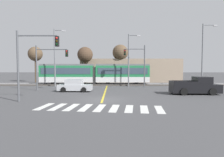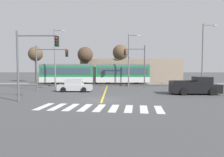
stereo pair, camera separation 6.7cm
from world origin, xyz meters
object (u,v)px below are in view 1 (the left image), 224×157
object	(u,v)px
traffic_light_far_right	(138,60)
traffic_light_mid_left	(48,61)
sedan_crossing	(75,86)
bare_tree_east	(120,53)
pickup_truck	(196,87)
street_lamp_centre	(130,57)
street_lamp_west	(56,55)
bare_tree_west	(85,55)
street_lamp_east	(204,52)
bare_tree_far_west	(35,54)
light_rail_tram	(95,73)
traffic_light_near_left	(32,55)

from	to	relation	value
traffic_light_far_right	traffic_light_mid_left	distance (m)	13.02
sedan_crossing	bare_tree_east	distance (m)	17.14
pickup_truck	street_lamp_centre	xyz separation A→B (m)	(-6.80, 8.84, 3.82)
street_lamp_west	bare_tree_west	distance (m)	8.00
street_lamp_west	street_lamp_east	bearing A→B (deg)	-1.02
bare_tree_far_west	sedan_crossing	bearing A→B (deg)	-54.23
pickup_truck	bare_tree_east	bearing A→B (deg)	114.50
pickup_truck	street_lamp_east	xyz separation A→B (m)	(4.54, 8.34, 4.61)
light_rail_tram	traffic_light_near_left	size ratio (longest dim) A/B	2.96
street_lamp_west	bare_tree_west	size ratio (longest dim) A/B	1.30
light_rail_tram	street_lamp_east	world-z (taller)	street_lamp_east
bare_tree_east	bare_tree_west	bearing A→B (deg)	-166.63
pickup_truck	traffic_light_mid_left	world-z (taller)	traffic_light_mid_left
traffic_light_mid_left	bare_tree_east	xyz separation A→B (m)	(10.03, 13.95, 2.05)
pickup_truck	sedan_crossing	bearing A→B (deg)	170.39
traffic_light_mid_left	street_lamp_east	world-z (taller)	street_lamp_east
traffic_light_mid_left	bare_tree_west	xyz separation A→B (m)	(3.21, 12.33, 1.52)
traffic_light_mid_left	sedan_crossing	bearing A→B (deg)	-16.59
traffic_light_mid_left	street_lamp_west	distance (m)	5.36
bare_tree_west	street_lamp_west	bearing A→B (deg)	-117.10
pickup_truck	street_lamp_centre	size ratio (longest dim) A/B	0.66
traffic_light_mid_left	street_lamp_centre	world-z (taller)	street_lamp_centre
traffic_light_far_right	traffic_light_near_left	size ratio (longest dim) A/B	1.02
street_lamp_centre	bare_tree_far_west	bearing A→B (deg)	154.94
traffic_light_near_left	traffic_light_mid_left	world-z (taller)	traffic_light_near_left
bare_tree_far_west	street_lamp_west	bearing A→B (deg)	-52.70
traffic_light_far_right	traffic_light_near_left	bearing A→B (deg)	-130.59
light_rail_tram	sedan_crossing	world-z (taller)	light_rail_tram
bare_tree_far_west	bare_tree_east	world-z (taller)	bare_tree_east
pickup_truck	bare_tree_west	world-z (taller)	bare_tree_west
bare_tree_east	street_lamp_centre	bearing A→B (deg)	-82.31
light_rail_tram	bare_tree_east	size ratio (longest dim) A/B	2.44
traffic_light_near_left	street_lamp_west	size ratio (longest dim) A/B	0.69
traffic_light_mid_left	bare_tree_far_west	distance (m)	15.56
street_lamp_west	traffic_light_near_left	bearing A→B (deg)	-82.38
bare_tree_far_west	bare_tree_east	size ratio (longest dim) A/B	0.94
light_rail_tram	traffic_light_near_left	xyz separation A→B (m)	(-4.01, -16.82, 2.08)
pickup_truck	traffic_light_mid_left	xyz separation A→B (m)	(-18.00, 3.53, 3.06)
pickup_truck	traffic_light_far_right	world-z (taller)	traffic_light_far_right
traffic_light_far_right	traffic_light_mid_left	world-z (taller)	traffic_light_far_right
pickup_truck	bare_tree_east	world-z (taller)	bare_tree_east
light_rail_tram	bare_tree_far_west	size ratio (longest dim) A/B	2.59
traffic_light_mid_left	bare_tree_east	size ratio (longest dim) A/B	0.78
light_rail_tram	traffic_light_far_right	world-z (taller)	traffic_light_far_right
sedan_crossing	traffic_light_mid_left	size ratio (longest dim) A/B	0.72
traffic_light_mid_left	bare_tree_west	distance (m)	12.83
traffic_light_far_right	street_lamp_west	bearing A→B (deg)	175.37
bare_tree_far_west	bare_tree_west	distance (m)	10.29
street_lamp_centre	bare_tree_far_west	distance (m)	20.08
sedan_crossing	pickup_truck	size ratio (longest dim) A/B	0.79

